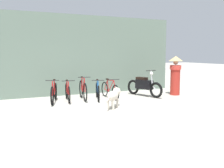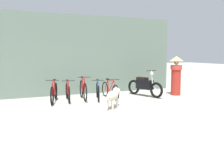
{
  "view_description": "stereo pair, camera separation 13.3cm",
  "coord_description": "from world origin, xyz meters",
  "px_view_note": "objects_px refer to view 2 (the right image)",
  "views": [
    {
      "loc": [
        -3.25,
        -7.65,
        1.79
      ],
      "look_at": [
        0.86,
        0.9,
        0.65
      ],
      "focal_mm": 42.0,
      "sensor_mm": 36.0,
      "label": 1
    },
    {
      "loc": [
        -3.13,
        -7.71,
        1.79
      ],
      "look_at": [
        0.86,
        0.9,
        0.65
      ],
      "focal_mm": 42.0,
      "sensor_mm": 36.0,
      "label": 2
    }
  ],
  "objects_px": {
    "bicycle_2": "(83,90)",
    "bicycle_4": "(110,90)",
    "person_in_robes": "(176,73)",
    "bicycle_0": "(54,93)",
    "motorcycle": "(145,86)",
    "bicycle_3": "(98,91)",
    "bicycle_1": "(68,92)",
    "stray_dog": "(113,95)"
  },
  "relations": [
    {
      "from": "bicycle_1",
      "to": "bicycle_3",
      "type": "height_order",
      "value": "bicycle_1"
    },
    {
      "from": "bicycle_2",
      "to": "bicycle_3",
      "type": "distance_m",
      "value": 0.56
    },
    {
      "from": "bicycle_1",
      "to": "motorcycle",
      "type": "xyz_separation_m",
      "value": [
        3.17,
        -0.28,
        0.11
      ]
    },
    {
      "from": "bicycle_0",
      "to": "motorcycle",
      "type": "bearing_deg",
      "value": 106.16
    },
    {
      "from": "bicycle_1",
      "to": "bicycle_0",
      "type": "bearing_deg",
      "value": -71.8
    },
    {
      "from": "bicycle_3",
      "to": "stray_dog",
      "type": "bearing_deg",
      "value": 14.54
    },
    {
      "from": "stray_dog",
      "to": "person_in_robes",
      "type": "distance_m",
      "value": 3.78
    },
    {
      "from": "bicycle_2",
      "to": "bicycle_4",
      "type": "bearing_deg",
      "value": 88.19
    },
    {
      "from": "bicycle_2",
      "to": "person_in_robes",
      "type": "bearing_deg",
      "value": 90.72
    },
    {
      "from": "bicycle_1",
      "to": "stray_dog",
      "type": "distance_m",
      "value": 2.1
    },
    {
      "from": "bicycle_1",
      "to": "bicycle_4",
      "type": "bearing_deg",
      "value": 95.18
    },
    {
      "from": "bicycle_3",
      "to": "bicycle_4",
      "type": "xyz_separation_m",
      "value": [
        0.53,
        0.01,
        0.01
      ]
    },
    {
      "from": "bicycle_4",
      "to": "stray_dog",
      "type": "xyz_separation_m",
      "value": [
        -0.65,
        -1.68,
        0.09
      ]
    },
    {
      "from": "motorcycle",
      "to": "stray_dog",
      "type": "distance_m",
      "value": 2.67
    },
    {
      "from": "bicycle_3",
      "to": "person_in_robes",
      "type": "xyz_separation_m",
      "value": [
        3.4,
        -0.4,
        0.6
      ]
    },
    {
      "from": "bicycle_0",
      "to": "person_in_robes",
      "type": "xyz_separation_m",
      "value": [
        5.06,
        -0.5,
        0.58
      ]
    },
    {
      "from": "motorcycle",
      "to": "bicycle_3",
      "type": "bearing_deg",
      "value": -108.73
    },
    {
      "from": "motorcycle",
      "to": "bicycle_1",
      "type": "bearing_deg",
      "value": -110.75
    },
    {
      "from": "bicycle_1",
      "to": "motorcycle",
      "type": "relative_size",
      "value": 0.85
    },
    {
      "from": "bicycle_2",
      "to": "person_in_robes",
      "type": "xyz_separation_m",
      "value": [
        3.91,
        -0.63,
        0.56
      ]
    },
    {
      "from": "bicycle_0",
      "to": "bicycle_3",
      "type": "relative_size",
      "value": 1.07
    },
    {
      "from": "bicycle_0",
      "to": "bicycle_4",
      "type": "relative_size",
      "value": 1.01
    },
    {
      "from": "bicycle_0",
      "to": "stray_dog",
      "type": "xyz_separation_m",
      "value": [
        1.53,
        -1.77,
        0.07
      ]
    },
    {
      "from": "bicycle_0",
      "to": "bicycle_3",
      "type": "distance_m",
      "value": 1.66
    },
    {
      "from": "bicycle_0",
      "to": "stray_dog",
      "type": "bearing_deg",
      "value": 60.26
    },
    {
      "from": "bicycle_2",
      "to": "bicycle_3",
      "type": "xyz_separation_m",
      "value": [
        0.51,
        -0.23,
        -0.04
      ]
    },
    {
      "from": "bicycle_0",
      "to": "bicycle_2",
      "type": "relative_size",
      "value": 1.02
    },
    {
      "from": "person_in_robes",
      "to": "bicycle_2",
      "type": "bearing_deg",
      "value": -39.91
    },
    {
      "from": "bicycle_2",
      "to": "bicycle_4",
      "type": "relative_size",
      "value": 0.99
    },
    {
      "from": "motorcycle",
      "to": "bicycle_2",
      "type": "bearing_deg",
      "value": -113.25
    },
    {
      "from": "bicycle_1",
      "to": "stray_dog",
      "type": "relative_size",
      "value": 1.67
    },
    {
      "from": "bicycle_4",
      "to": "bicycle_0",
      "type": "bearing_deg",
      "value": -91.37
    },
    {
      "from": "bicycle_3",
      "to": "person_in_robes",
      "type": "distance_m",
      "value": 3.47
    },
    {
      "from": "bicycle_2",
      "to": "bicycle_4",
      "type": "height_order",
      "value": "bicycle_2"
    },
    {
      "from": "bicycle_3",
      "to": "stray_dog",
      "type": "height_order",
      "value": "bicycle_3"
    },
    {
      "from": "motorcycle",
      "to": "stray_dog",
      "type": "height_order",
      "value": "motorcycle"
    },
    {
      "from": "bicycle_2",
      "to": "motorcycle",
      "type": "xyz_separation_m",
      "value": [
        2.55,
        -0.33,
        0.07
      ]
    },
    {
      "from": "bicycle_0",
      "to": "bicycle_4",
      "type": "xyz_separation_m",
      "value": [
        2.18,
        -0.09,
        -0.02
      ]
    },
    {
      "from": "stray_dog",
      "to": "person_in_robes",
      "type": "bearing_deg",
      "value": -26.13
    },
    {
      "from": "bicycle_4",
      "to": "person_in_robes",
      "type": "bearing_deg",
      "value": 82.62
    },
    {
      "from": "stray_dog",
      "to": "bicycle_0",
      "type": "bearing_deg",
      "value": 85.03
    },
    {
      "from": "person_in_robes",
      "to": "bicycle_0",
      "type": "bearing_deg",
      "value": -36.41
    }
  ]
}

